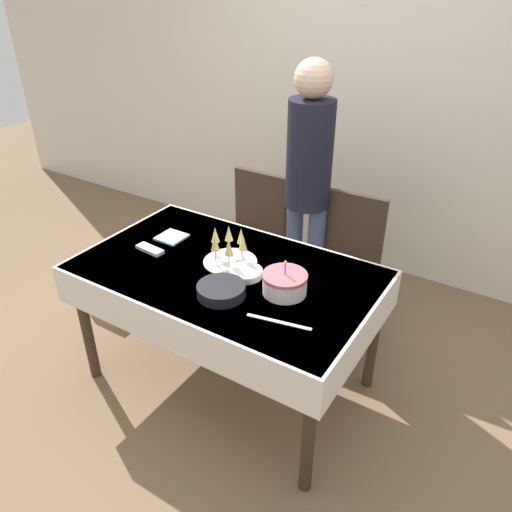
# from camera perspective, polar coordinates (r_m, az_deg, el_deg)

# --- Properties ---
(ground_plane) EXTENTS (12.00, 12.00, 0.00)m
(ground_plane) POSITION_cam_1_polar(r_m,az_deg,el_deg) (3.07, -3.01, -13.83)
(ground_plane) COLOR brown
(wall_back) EXTENTS (8.00, 0.05, 2.70)m
(wall_back) POSITION_cam_1_polar(r_m,az_deg,el_deg) (3.84, 12.26, 17.87)
(wall_back) COLOR silver
(wall_back) RESTS_ON ground_plane
(dining_table) EXTENTS (1.56, 0.94, 0.77)m
(dining_table) POSITION_cam_1_polar(r_m,az_deg,el_deg) (2.65, -3.39, -3.40)
(dining_table) COLOR silver
(dining_table) RESTS_ON ground_plane
(dining_chair_far_left) EXTENTS (0.42, 0.42, 0.94)m
(dining_chair_far_left) POSITION_cam_1_polar(r_m,az_deg,el_deg) (3.45, -0.44, 2.30)
(dining_chair_far_left) COLOR #38281E
(dining_chair_far_left) RESTS_ON ground_plane
(dining_chair_far_right) EXTENTS (0.44, 0.44, 0.94)m
(dining_chair_far_right) POSITION_cam_1_polar(r_m,az_deg,el_deg) (3.18, 10.00, -0.81)
(dining_chair_far_right) COLOR #38281E
(dining_chair_far_right) RESTS_ON ground_plane
(birthday_cake) EXTENTS (0.22, 0.22, 0.18)m
(birthday_cake) POSITION_cam_1_polar(r_m,az_deg,el_deg) (2.38, 3.30, -3.14)
(birthday_cake) COLOR white
(birthday_cake) RESTS_ON dining_table
(champagne_tray) EXTENTS (0.29, 0.29, 0.18)m
(champagne_tray) POSITION_cam_1_polar(r_m,az_deg,el_deg) (2.61, -3.08, 1.01)
(champagne_tray) COLOR silver
(champagne_tray) RESTS_ON dining_table
(plate_stack_main) EXTENTS (0.23, 0.23, 0.06)m
(plate_stack_main) POSITION_cam_1_polar(r_m,az_deg,el_deg) (2.38, -3.99, -3.94)
(plate_stack_main) COLOR black
(plate_stack_main) RESTS_ON dining_table
(plate_stack_dessert) EXTENTS (0.17, 0.17, 0.03)m
(plate_stack_dessert) POSITION_cam_1_polar(r_m,az_deg,el_deg) (2.52, -1.10, -1.91)
(plate_stack_dessert) COLOR silver
(plate_stack_dessert) RESTS_ON dining_table
(cake_knife) EXTENTS (0.30, 0.08, 0.00)m
(cake_knife) POSITION_cam_1_polar(r_m,az_deg,el_deg) (2.22, 2.62, -7.54)
(cake_knife) COLOR silver
(cake_knife) RESTS_ON dining_table
(fork_pile) EXTENTS (0.17, 0.08, 0.02)m
(fork_pile) POSITION_cam_1_polar(r_m,az_deg,el_deg) (2.81, -12.03, 0.76)
(fork_pile) COLOR silver
(fork_pile) RESTS_ON dining_table
(napkin_pile) EXTENTS (0.15, 0.15, 0.01)m
(napkin_pile) POSITION_cam_1_polar(r_m,az_deg,el_deg) (2.92, -9.62, 2.14)
(napkin_pile) COLOR #8CC6E0
(napkin_pile) RESTS_ON dining_table
(person_standing) EXTENTS (0.28, 0.28, 1.70)m
(person_standing) POSITION_cam_1_polar(r_m,az_deg,el_deg) (3.10, 6.03, 9.34)
(person_standing) COLOR #3F4C72
(person_standing) RESTS_ON ground_plane
(gift_bag) EXTENTS (0.27, 0.16, 0.30)m
(gift_bag) POSITION_cam_1_polar(r_m,az_deg,el_deg) (3.76, -17.50, -3.09)
(gift_bag) COLOR orange
(gift_bag) RESTS_ON ground_plane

